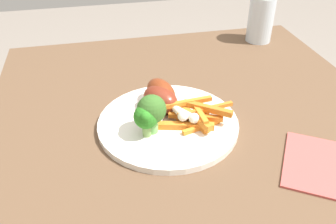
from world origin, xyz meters
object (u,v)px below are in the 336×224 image
Objects in this scene: dining_table at (199,183)px; broccoli_floret_middle at (146,117)px; broccoli_floret_front at (151,110)px; dinner_plate at (168,123)px; chicken_drumstick_far at (162,94)px; chicken_drumstick_near at (162,100)px; carrot_fries_pile at (195,116)px; water_glass at (261,19)px.

dining_table is 0.19m from broccoli_floret_middle.
broccoli_floret_front is at bearing -49.82° from broccoli_floret_middle.
broccoli_floret_middle is (0.01, 0.10, 0.17)m from dining_table.
dinner_plate is 0.07m from broccoli_floret_middle.
chicken_drumstick_far is at bearing -24.27° from broccoli_floret_front.
broccoli_floret_front is 0.59× the size of chicken_drumstick_near.
carrot_fries_pile is 1.14× the size of chicken_drumstick_far.
water_glass reaches higher than broccoli_floret_middle.
carrot_fries_pile is (0.03, 0.01, 0.14)m from dining_table.
chicken_drumstick_near is (0.08, 0.06, 0.15)m from dining_table.
water_glass is (0.36, -0.36, 0.00)m from broccoli_floret_front.
chicken_drumstick_near reaches higher than carrot_fries_pile.
chicken_drumstick_near reaches higher than dinner_plate.
dining_table is 7.74× the size of water_glass.
broccoli_floret_middle is at bearing 100.78° from carrot_fries_pile.
carrot_fries_pile is at bearing -146.28° from chicken_drumstick_far.
broccoli_floret_front is 0.54× the size of chicken_drumstick_far.
dinner_plate is 0.05m from chicken_drumstick_near.
chicken_drumstick_near is at bearing 6.14° from dinner_plate.
dining_table is at bearing -144.46° from chicken_drumstick_near.
broccoli_floret_front is 1.18× the size of broccoli_floret_middle.
water_glass is at bearing -49.58° from chicken_drumstick_far.
chicken_drumstick_far is at bearing -0.23° from dinner_plate.
chicken_drumstick_near is 0.02m from chicken_drumstick_far.
dinner_plate is 1.68× the size of carrot_fries_pile.
chicken_drumstick_near is at bearing 35.54° from dining_table.
broccoli_floret_middle is at bearing 134.36° from water_glass.
carrot_fries_pile is (-0.02, -0.05, 0.02)m from dinner_plate.
dining_table is 7.54× the size of chicken_drumstick_near.
dinner_plate is 0.07m from broccoli_floret_front.
dining_table is 0.18m from chicken_drumstick_near.
chicken_drumstick_far is at bearing -11.27° from chicken_drumstick_near.
dining_table is 0.19m from chicken_drumstick_far.
dining_table is 3.61× the size of dinner_plate.
water_glass is (0.38, -0.27, 0.18)m from dining_table.
chicken_drumstick_near is (0.06, -0.03, -0.02)m from broccoli_floret_front.
water_glass is (0.37, -0.37, 0.01)m from broccoli_floret_middle.
dinner_plate is 3.56× the size of broccoli_floret_front.
dining_table is at bearing -97.55° from broccoli_floret_middle.
broccoli_floret_middle is 0.46× the size of chicken_drumstick_far.
broccoli_floret_middle is 0.08m from chicken_drumstick_near.
carrot_fries_pile is 0.45m from water_glass.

